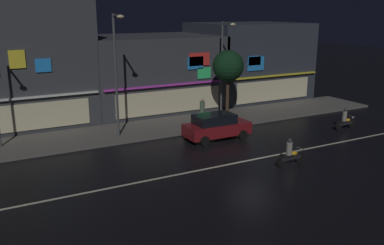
{
  "coord_description": "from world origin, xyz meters",
  "views": [
    {
      "loc": [
        -13.34,
        -17.89,
        8.11
      ],
      "look_at": [
        -1.96,
        3.48,
        1.6
      ],
      "focal_mm": 39.08,
      "sensor_mm": 36.0,
      "label": 1
    }
  ],
  "objects_px": {
    "streetlamp_mid": "(116,67)",
    "traffic_cone": "(186,134)",
    "streetlamp_east": "(223,61)",
    "pedestrian_on_sidewalk": "(202,111)",
    "motorcycle_following": "(345,120)",
    "parked_car_near_kerb": "(216,126)",
    "motorcycle_lead": "(290,154)"
  },
  "relations": [
    {
      "from": "streetlamp_east",
      "to": "motorcycle_lead",
      "type": "distance_m",
      "value": 11.57
    },
    {
      "from": "streetlamp_mid",
      "to": "parked_car_near_kerb",
      "type": "height_order",
      "value": "streetlamp_mid"
    },
    {
      "from": "streetlamp_mid",
      "to": "streetlamp_east",
      "type": "bearing_deg",
      "value": 10.48
    },
    {
      "from": "traffic_cone",
      "to": "motorcycle_lead",
      "type": "bearing_deg",
      "value": -68.7
    },
    {
      "from": "motorcycle_lead",
      "to": "traffic_cone",
      "type": "distance_m",
      "value": 7.53
    },
    {
      "from": "parked_car_near_kerb",
      "to": "motorcycle_lead",
      "type": "xyz_separation_m",
      "value": [
        1.08,
        -5.93,
        -0.24
      ]
    },
    {
      "from": "streetlamp_east",
      "to": "traffic_cone",
      "type": "height_order",
      "value": "streetlamp_east"
    },
    {
      "from": "streetlamp_east",
      "to": "motorcycle_following",
      "type": "height_order",
      "value": "streetlamp_east"
    },
    {
      "from": "streetlamp_mid",
      "to": "motorcycle_lead",
      "type": "distance_m",
      "value": 11.88
    },
    {
      "from": "motorcycle_following",
      "to": "streetlamp_east",
      "type": "bearing_deg",
      "value": 136.16
    },
    {
      "from": "parked_car_near_kerb",
      "to": "motorcycle_following",
      "type": "height_order",
      "value": "parked_car_near_kerb"
    },
    {
      "from": "motorcycle_lead",
      "to": "motorcycle_following",
      "type": "height_order",
      "value": "same"
    },
    {
      "from": "parked_car_near_kerb",
      "to": "traffic_cone",
      "type": "bearing_deg",
      "value": 146.97
    },
    {
      "from": "streetlamp_mid",
      "to": "parked_car_near_kerb",
      "type": "bearing_deg",
      "value": -29.4
    },
    {
      "from": "pedestrian_on_sidewalk",
      "to": "motorcycle_following",
      "type": "distance_m",
      "value": 10.14
    },
    {
      "from": "streetlamp_east",
      "to": "parked_car_near_kerb",
      "type": "height_order",
      "value": "streetlamp_east"
    },
    {
      "from": "streetlamp_east",
      "to": "pedestrian_on_sidewalk",
      "type": "relative_size",
      "value": 4.1
    },
    {
      "from": "streetlamp_mid",
      "to": "traffic_cone",
      "type": "distance_m",
      "value": 6.19
    },
    {
      "from": "motorcycle_following",
      "to": "traffic_cone",
      "type": "bearing_deg",
      "value": 169.63
    },
    {
      "from": "streetlamp_east",
      "to": "pedestrian_on_sidewalk",
      "type": "xyz_separation_m",
      "value": [
        -2.37,
        -0.96,
        -3.42
      ]
    },
    {
      "from": "parked_car_near_kerb",
      "to": "traffic_cone",
      "type": "height_order",
      "value": "parked_car_near_kerb"
    },
    {
      "from": "streetlamp_mid",
      "to": "traffic_cone",
      "type": "xyz_separation_m",
      "value": [
        3.84,
        -2.02,
        -4.42
      ]
    },
    {
      "from": "traffic_cone",
      "to": "parked_car_near_kerb",
      "type": "bearing_deg",
      "value": -33.03
    },
    {
      "from": "streetlamp_east",
      "to": "motorcycle_following",
      "type": "relative_size",
      "value": 3.77
    },
    {
      "from": "motorcycle_following",
      "to": "parked_car_near_kerb",
      "type": "bearing_deg",
      "value": 172.94
    },
    {
      "from": "motorcycle_following",
      "to": "streetlamp_mid",
      "type": "bearing_deg",
      "value": 166.64
    },
    {
      "from": "pedestrian_on_sidewalk",
      "to": "motorcycle_following",
      "type": "bearing_deg",
      "value": 74.9
    },
    {
      "from": "streetlamp_east",
      "to": "pedestrian_on_sidewalk",
      "type": "distance_m",
      "value": 4.27
    },
    {
      "from": "motorcycle_lead",
      "to": "motorcycle_following",
      "type": "bearing_deg",
      "value": -161.61
    },
    {
      "from": "pedestrian_on_sidewalk",
      "to": "motorcycle_following",
      "type": "xyz_separation_m",
      "value": [
        8.16,
        -6.02,
        -0.31
      ]
    },
    {
      "from": "motorcycle_following",
      "to": "traffic_cone",
      "type": "distance_m",
      "value": 11.4
    },
    {
      "from": "streetlamp_mid",
      "to": "streetlamp_east",
      "type": "xyz_separation_m",
      "value": [
        8.95,
        1.66,
        -0.32
      ]
    }
  ]
}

